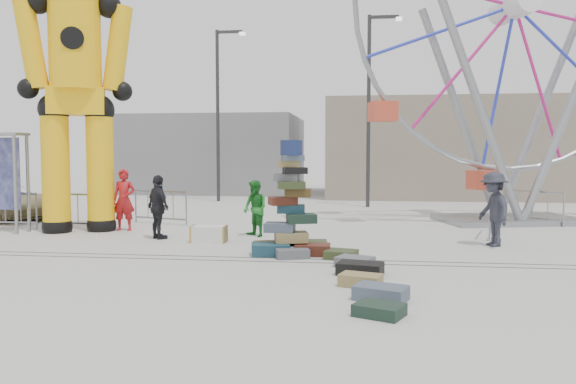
# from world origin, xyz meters

# --- Properties ---
(ground) EXTENTS (90.00, 90.00, 0.00)m
(ground) POSITION_xyz_m (0.00, 0.00, 0.00)
(ground) COLOR #9E9E99
(ground) RESTS_ON ground
(track_line_near) EXTENTS (40.00, 0.04, 0.01)m
(track_line_near) POSITION_xyz_m (0.00, 0.60, 0.00)
(track_line_near) COLOR #47443F
(track_line_near) RESTS_ON ground
(track_line_far) EXTENTS (40.00, 0.04, 0.01)m
(track_line_far) POSITION_xyz_m (0.00, 1.00, 0.00)
(track_line_far) COLOR #47443F
(track_line_far) RESTS_ON ground
(building_right) EXTENTS (12.00, 8.00, 5.00)m
(building_right) POSITION_xyz_m (7.00, 20.00, 2.50)
(building_right) COLOR gray
(building_right) RESTS_ON ground
(building_left) EXTENTS (10.00, 8.00, 4.40)m
(building_left) POSITION_xyz_m (-6.00, 22.00, 2.20)
(building_left) COLOR gray
(building_left) RESTS_ON ground
(lamp_post_right) EXTENTS (1.41, 0.25, 8.00)m
(lamp_post_right) POSITION_xyz_m (3.09, 13.00, 4.48)
(lamp_post_right) COLOR #2D2D30
(lamp_post_right) RESTS_ON ground
(lamp_post_left) EXTENTS (1.41, 0.25, 8.00)m
(lamp_post_left) POSITION_xyz_m (-3.91, 15.00, 4.48)
(lamp_post_left) COLOR #2D2D30
(lamp_post_left) RESTS_ON ground
(suitcase_tower) EXTENTS (1.84, 1.63, 2.57)m
(suitcase_tower) POSITION_xyz_m (1.10, 1.61, 0.72)
(suitcase_tower) COLOR #1B4051
(suitcase_tower) RESTS_ON ground
(crash_test_dummy) EXTENTS (3.20, 1.77, 8.21)m
(crash_test_dummy) POSITION_xyz_m (-5.43, 4.39, 4.33)
(crash_test_dummy) COLOR black
(crash_test_dummy) RESTS_ON ground
(ferris_wheel) EXTENTS (10.44, 3.63, 12.45)m
(ferris_wheel) POSITION_xyz_m (7.57, 8.32, 6.13)
(ferris_wheel) COLOR gray
(ferris_wheel) RESTS_ON ground
(steamer_trunk) EXTENTS (0.91, 0.55, 0.41)m
(steamer_trunk) POSITION_xyz_m (-1.18, 3.00, 0.21)
(steamer_trunk) COLOR silver
(steamer_trunk) RESTS_ON ground
(row_case_0) EXTENTS (0.77, 0.70, 0.19)m
(row_case_0) POSITION_xyz_m (2.26, 1.14, 0.09)
(row_case_0) COLOR #354120
(row_case_0) RESTS_ON ground
(row_case_1) EXTENTS (0.85, 0.75, 0.20)m
(row_case_1) POSITION_xyz_m (2.56, 0.32, 0.10)
(row_case_1) COLOR slate
(row_case_1) RESTS_ON ground
(row_case_2) EXTENTS (0.93, 0.71, 0.23)m
(row_case_2) POSITION_xyz_m (2.67, -0.41, 0.12)
(row_case_2) COLOR black
(row_case_2) RESTS_ON ground
(row_case_3) EXTENTS (0.80, 0.63, 0.21)m
(row_case_3) POSITION_xyz_m (2.68, -1.34, 0.11)
(row_case_3) COLOR #95814C
(row_case_3) RESTS_ON ground
(row_case_4) EXTENTS (0.93, 0.76, 0.23)m
(row_case_4) POSITION_xyz_m (2.99, -2.20, 0.11)
(row_case_4) COLOR #4C5B6C
(row_case_4) RESTS_ON ground
(row_case_5) EXTENTS (0.81, 0.73, 0.18)m
(row_case_5) POSITION_xyz_m (2.93, -3.08, 0.09)
(row_case_5) COLOR #1B3025
(row_case_5) RESTS_ON ground
(barricade_dummy_a) EXTENTS (2.00, 0.16, 1.10)m
(barricade_dummy_a) POSITION_xyz_m (-8.05, 4.83, 0.55)
(barricade_dummy_a) COLOR gray
(barricade_dummy_a) RESTS_ON ground
(barricade_dummy_b) EXTENTS (2.00, 0.34, 1.10)m
(barricade_dummy_b) POSITION_xyz_m (-5.72, 4.86, 0.55)
(barricade_dummy_b) COLOR gray
(barricade_dummy_b) RESTS_ON ground
(barricade_dummy_c) EXTENTS (1.94, 0.69, 1.10)m
(barricade_dummy_c) POSITION_xyz_m (-3.72, 6.42, 0.55)
(barricade_dummy_c) COLOR gray
(barricade_dummy_c) RESTS_ON ground
(barricade_wheel_front) EXTENTS (0.67, 1.95, 1.10)m
(barricade_wheel_front) POSITION_xyz_m (6.29, 4.98, 0.55)
(barricade_wheel_front) COLOR gray
(barricade_wheel_front) RESTS_ON ground
(barricade_wheel_back) EXTENTS (1.50, 1.47, 1.10)m
(barricade_wheel_back) POSITION_xyz_m (8.20, 7.95, 0.55)
(barricade_wheel_back) COLOR gray
(barricade_wheel_back) RESTS_ON ground
(pedestrian_red) EXTENTS (0.68, 0.47, 1.82)m
(pedestrian_red) POSITION_xyz_m (-4.24, 4.79, 0.91)
(pedestrian_red) COLOR #A3171A
(pedestrian_red) RESTS_ON ground
(pedestrian_green) EXTENTS (0.95, 0.94, 1.54)m
(pedestrian_green) POSITION_xyz_m (-0.18, 4.10, 0.77)
(pedestrian_green) COLOR #1C7123
(pedestrian_green) RESTS_ON ground
(pedestrian_black) EXTENTS (1.02, 0.98, 1.70)m
(pedestrian_black) POSITION_xyz_m (-2.65, 3.33, 0.85)
(pedestrian_black) COLOR black
(pedestrian_black) RESTS_ON ground
(pedestrian_grey) EXTENTS (0.98, 1.32, 1.83)m
(pedestrian_grey) POSITION_xyz_m (5.91, 3.28, 0.91)
(pedestrian_grey) COLOR #252631
(pedestrian_grey) RESTS_ON ground
(parked_suv) EXTENTS (4.97, 3.85, 1.26)m
(parked_suv) POSITION_xyz_m (-9.74, 7.16, 0.63)
(parked_suv) COLOR #958A60
(parked_suv) RESTS_ON ground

